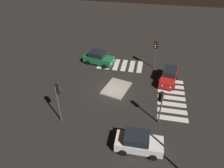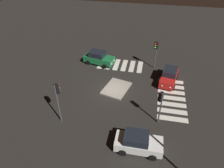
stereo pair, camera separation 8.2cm
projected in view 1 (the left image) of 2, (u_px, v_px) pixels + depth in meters
ground_plane at (112, 91)px, 25.35m from camera, size 80.00×80.00×0.00m
traffic_island at (116, 88)px, 25.57m from camera, size 4.27×3.60×0.18m
car_red at (169, 76)px, 26.30m from camera, size 4.45×2.58×1.85m
car_green at (98, 58)px, 30.09m from camera, size 2.75×4.65×1.92m
car_white at (138, 142)px, 17.95m from camera, size 2.03×4.25×1.84m
traffic_light_south at (161, 100)px, 19.49m from camera, size 0.54×0.53×3.78m
traffic_light_east at (156, 49)px, 27.77m from camera, size 0.53×0.54×4.08m
traffic_light_west at (58, 94)px, 19.27m from camera, size 0.53×0.54×4.56m
crosswalk_near at (171, 98)px, 24.21m from camera, size 7.60×3.20×0.02m
crosswalk_side at (120, 65)px, 30.27m from camera, size 3.20×6.45×0.02m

